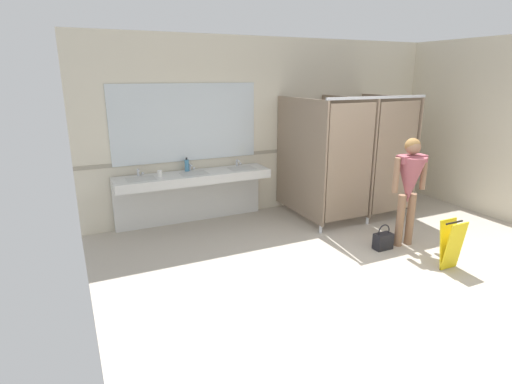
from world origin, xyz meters
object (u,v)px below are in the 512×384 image
(handbag, at_px, (383,241))
(wet_floor_sign, at_px, (451,244))
(person_standing, at_px, (409,180))
(paper_cup, at_px, (160,174))
(soap_dispenser, at_px, (187,165))

(handbag, distance_m, wet_floor_sign, 0.91)
(person_standing, xyz_separation_m, paper_cup, (-3.02, 2.00, -0.04))
(person_standing, xyz_separation_m, wet_floor_sign, (-0.04, -0.82, -0.64))
(person_standing, height_order, soap_dispenser, person_standing)
(handbag, bearing_deg, person_standing, -0.84)
(person_standing, height_order, paper_cup, person_standing)
(person_standing, bearing_deg, paper_cup, 146.54)
(person_standing, distance_m, wet_floor_sign, 1.04)
(soap_dispenser, xyz_separation_m, wet_floor_sign, (2.50, -3.02, -0.65))
(wet_floor_sign, bearing_deg, handbag, 112.24)
(paper_cup, height_order, wet_floor_sign, paper_cup)
(handbag, relative_size, paper_cup, 3.46)
(wet_floor_sign, bearing_deg, person_standing, 87.43)
(soap_dispenser, xyz_separation_m, paper_cup, (-0.48, -0.21, -0.04))
(paper_cup, bearing_deg, handbag, -36.94)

